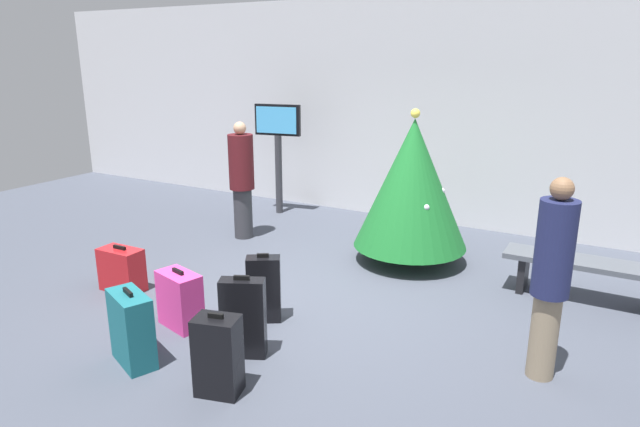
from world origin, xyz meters
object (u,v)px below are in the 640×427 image
object	(u,v)px
traveller_0	(242,178)
suitcase_1	(264,289)
holiday_tree	(412,184)
suitcase_4	(180,300)
suitcase_0	(132,329)
suitcase_2	(218,356)
traveller_1	(551,275)
flight_info_kiosk	(278,139)
waiting_bench	(586,270)
suitcase_5	(243,318)
suitcase_3	(122,270)

from	to	relation	value
traveller_0	suitcase_1	world-z (taller)	traveller_0
holiday_tree	suitcase_4	bearing A→B (deg)	-115.39
suitcase_0	suitcase_2	distance (m)	0.96
suitcase_0	traveller_0	bearing A→B (deg)	111.16
traveller_1	suitcase_4	bearing A→B (deg)	-166.07
suitcase_1	suitcase_4	distance (m)	0.84
traveller_0	suitcase_2	size ratio (longest dim) A/B	2.45
traveller_0	suitcase_2	bearing A→B (deg)	-55.94
holiday_tree	suitcase_0	world-z (taller)	holiday_tree
flight_info_kiosk	suitcase_4	xyz separation A→B (m)	(1.45, -4.00, -1.00)
suitcase_0	suitcase_1	xyz separation A→B (m)	(0.54, 1.25, 0.02)
flight_info_kiosk	waiting_bench	bearing A→B (deg)	-15.34
flight_info_kiosk	suitcase_1	world-z (taller)	flight_info_kiosk
suitcase_4	suitcase_5	xyz separation A→B (m)	(0.90, -0.15, 0.09)
flight_info_kiosk	traveller_0	size ratio (longest dim) A/B	1.07
traveller_0	suitcase_1	bearing A→B (deg)	-48.75
suitcase_4	suitcase_3	bearing A→B (deg)	164.48
waiting_bench	suitcase_3	xyz separation A→B (m)	(-4.72, -2.31, -0.11)
suitcase_1	suitcase_2	size ratio (longest dim) A/B	1.03
suitcase_2	suitcase_4	distance (m)	1.29
suitcase_2	suitcase_5	bearing A→B (deg)	107.17
traveller_1	suitcase_3	bearing A→B (deg)	-173.91
traveller_0	suitcase_5	xyz separation A→B (m)	(2.07, -2.75, -0.54)
traveller_0	suitcase_1	xyz separation A→B (m)	(1.83, -2.09, -0.56)
suitcase_0	suitcase_5	distance (m)	0.97
waiting_bench	suitcase_4	distance (m)	4.39
suitcase_0	suitcase_1	distance (m)	1.36
flight_info_kiosk	suitcase_0	bearing A→B (deg)	-71.65
traveller_0	suitcase_3	size ratio (longest dim) A/B	3.18
suitcase_2	suitcase_5	world-z (taller)	suitcase_5
holiday_tree	traveller_1	bearing A→B (deg)	-46.40
traveller_1	suitcase_1	size ratio (longest dim) A/B	2.38
holiday_tree	flight_info_kiosk	xyz separation A→B (m)	(-2.81, 1.14, 0.23)
traveller_1	suitcase_4	distance (m)	3.47
flight_info_kiosk	holiday_tree	bearing A→B (deg)	-22.02
suitcase_1	suitcase_5	xyz separation A→B (m)	(0.24, -0.67, 0.03)
traveller_0	suitcase_3	world-z (taller)	traveller_0
suitcase_1	suitcase_3	bearing A→B (deg)	-174.47
suitcase_3	suitcase_4	bearing A→B (deg)	-15.52
waiting_bench	traveller_0	world-z (taller)	traveller_0
traveller_1	holiday_tree	bearing A→B (deg)	133.60
suitcase_2	suitcase_3	world-z (taller)	suitcase_2
traveller_1	suitcase_1	bearing A→B (deg)	-173.51
traveller_1	suitcase_0	xyz separation A→B (m)	(-3.19, -1.55, -0.59)
holiday_tree	suitcase_4	xyz separation A→B (m)	(-1.36, -2.87, -0.77)
suitcase_4	waiting_bench	bearing A→B (deg)	37.09
suitcase_5	traveller_0	bearing A→B (deg)	126.95
waiting_bench	flight_info_kiosk	bearing A→B (deg)	164.66
traveller_0	suitcase_5	bearing A→B (deg)	-53.05
flight_info_kiosk	suitcase_1	distance (m)	4.18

